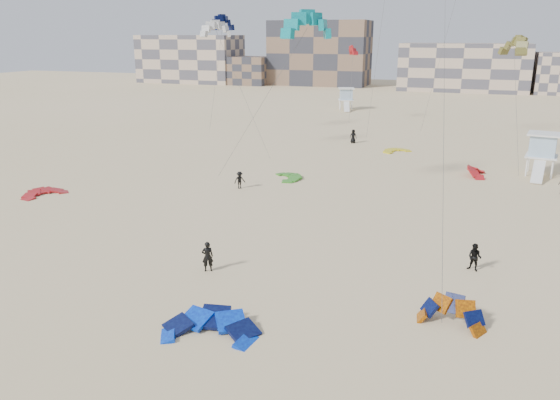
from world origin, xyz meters
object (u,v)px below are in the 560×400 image
(kite_ground_blue, at_px, (209,334))
(kite_ground_orange, at_px, (450,324))
(lifeguard_tower_near, at_px, (542,154))
(kitesurfer_main, at_px, (208,256))

(kite_ground_blue, relative_size, kite_ground_orange, 1.50)
(lifeguard_tower_near, bearing_deg, kite_ground_blue, -105.64)
(kitesurfer_main, relative_size, lifeguard_tower_near, 0.31)
(kite_ground_blue, bearing_deg, lifeguard_tower_near, 55.03)
(lifeguard_tower_near, bearing_deg, kitesurfer_main, -114.22)
(kite_ground_orange, relative_size, kitesurfer_main, 1.71)
(lifeguard_tower_near, bearing_deg, kite_ground_orange, -92.72)
(kite_ground_blue, distance_m, kite_ground_orange, 12.12)
(kitesurfer_main, xyz_separation_m, lifeguard_tower_near, (21.84, 33.27, 1.22))
(kite_ground_blue, height_order, kitesurfer_main, kitesurfer_main)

